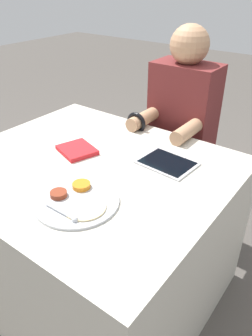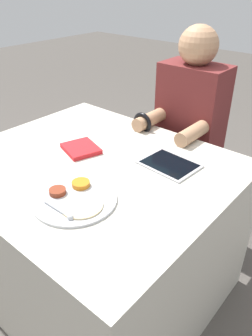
{
  "view_description": "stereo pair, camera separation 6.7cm",
  "coord_description": "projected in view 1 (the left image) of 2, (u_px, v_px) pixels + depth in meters",
  "views": [
    {
      "loc": [
        0.83,
        -0.85,
        1.42
      ],
      "look_at": [
        0.2,
        -0.01,
        0.79
      ],
      "focal_mm": 35.0,
      "sensor_mm": 36.0,
      "label": 1
    },
    {
      "loc": [
        0.88,
        -0.8,
        1.42
      ],
      "look_at": [
        0.2,
        -0.01,
        0.79
      ],
      "focal_mm": 35.0,
      "sensor_mm": 36.0,
      "label": 2
    }
  ],
  "objects": [
    {
      "name": "ground_plane",
      "position": [
        97.0,
        282.0,
        1.74
      ],
      "size": [
        12.0,
        12.0,
        0.0
      ],
      "primitive_type": "plane",
      "color": "#4C4742"
    },
    {
      "name": "dining_table",
      "position": [
        94.0,
        230.0,
        1.55
      ],
      "size": [
        1.13,
        0.98,
        0.73
      ],
      "color": "beige",
      "rests_on": "ground_plane"
    },
    {
      "name": "thali_tray",
      "position": [
        77.0,
        201.0,
        1.14
      ],
      "size": [
        0.3,
        0.3,
        0.03
      ],
      "color": "#B7BABF",
      "rests_on": "dining_table"
    },
    {
      "name": "red_notebook",
      "position": [
        77.0,
        150.0,
        1.45
      ],
      "size": [
        0.19,
        0.18,
        0.02
      ],
      "color": "silver",
      "rests_on": "dining_table"
    },
    {
      "name": "tablet_device",
      "position": [
        167.0,
        163.0,
        1.37
      ],
      "size": [
        0.24,
        0.19,
        0.01
      ],
      "color": "#B7B7BC",
      "rests_on": "dining_table"
    },
    {
      "name": "person_diner",
      "position": [
        180.0,
        144.0,
        1.85
      ],
      "size": [
        0.35,
        0.41,
        1.21
      ],
      "color": "black",
      "rests_on": "ground_plane"
    }
  ]
}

